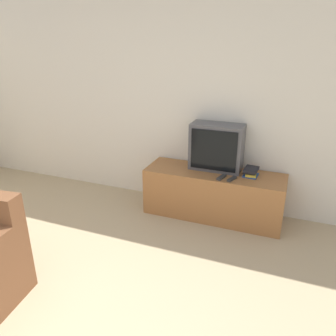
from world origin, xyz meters
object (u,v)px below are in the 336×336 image
tv_stand (213,194)px  book_stack (251,172)px  television (217,147)px  remote_on_stand (222,177)px  remote_secondary (232,179)px

tv_stand → book_stack: (0.41, 0.04, 0.33)m
television → remote_on_stand: (0.14, -0.26, -0.26)m
tv_stand → remote_secondary: remote_secondary is taller
book_stack → tv_stand: bearing=-174.2°
remote_on_stand → remote_secondary: 0.12m
remote_on_stand → remote_secondary: (0.12, -0.00, 0.00)m
television → remote_on_stand: 0.40m
television → remote_secondary: bearing=-46.5°
television → book_stack: (0.43, -0.07, -0.23)m
book_stack → remote_on_stand: 0.35m
television → remote_on_stand: bearing=-62.8°
book_stack → television: bearing=170.5°
tv_stand → television: size_ratio=2.67×
tv_stand → remote_on_stand: (0.12, -0.15, 0.30)m
television → book_stack: 0.49m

